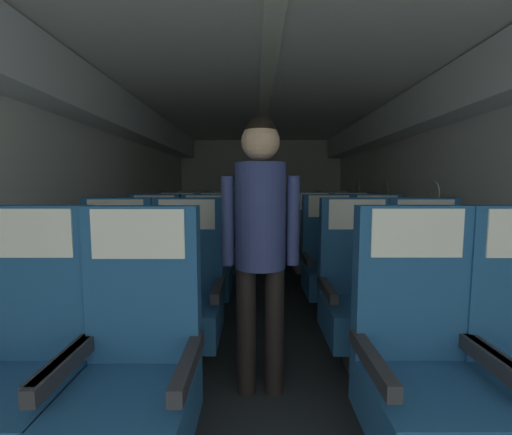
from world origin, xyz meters
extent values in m
cube|color=#23282D|center=(0.00, 3.59, -0.01)|extent=(3.54, 7.58, 0.02)
cube|color=silver|center=(-1.67, 3.59, 1.07)|extent=(0.08, 7.18, 2.13)
cube|color=silver|center=(1.67, 3.59, 1.07)|extent=(0.08, 7.18, 2.13)
cube|color=silver|center=(0.00, 3.59, 2.13)|extent=(3.42, 7.18, 0.06)
cube|color=silver|center=(0.00, 7.20, 1.07)|extent=(3.42, 0.06, 2.13)
cube|color=silver|center=(-1.49, 3.59, 1.91)|extent=(0.29, 6.89, 0.36)
cube|color=silver|center=(1.49, 3.59, 1.91)|extent=(0.29, 6.89, 0.36)
cube|color=white|center=(0.00, 3.59, 2.09)|extent=(0.12, 6.46, 0.02)
cylinder|color=white|center=(1.63, 3.59, 1.11)|extent=(0.01, 0.26, 0.26)
cylinder|color=white|center=(1.63, 4.78, 1.11)|extent=(0.01, 0.26, 0.26)
cylinder|color=white|center=(1.63, 5.98, 1.11)|extent=(0.01, 0.26, 0.26)
cube|color=navy|center=(-1.03, 1.52, 0.34)|extent=(0.47, 0.49, 0.23)
cube|color=navy|center=(-1.03, 1.72, 0.78)|extent=(0.47, 0.09, 0.66)
cube|color=#28282D|center=(-0.81, 1.52, 0.54)|extent=(0.05, 0.42, 0.06)
cube|color=silver|center=(-1.03, 1.68, 1.00)|extent=(0.37, 0.01, 0.20)
cube|color=navy|center=(-0.57, 1.50, 0.34)|extent=(0.47, 0.49, 0.23)
cube|color=navy|center=(-0.57, 1.70, 0.78)|extent=(0.47, 0.09, 0.66)
cube|color=#28282D|center=(-0.35, 1.50, 0.54)|extent=(0.05, 0.42, 0.06)
cube|color=#28282D|center=(-0.79, 1.50, 0.54)|extent=(0.05, 0.42, 0.06)
cube|color=silver|center=(-0.57, 1.65, 1.00)|extent=(0.37, 0.01, 0.20)
cube|color=#28282D|center=(0.80, 1.52, 0.54)|extent=(0.05, 0.42, 0.06)
cube|color=navy|center=(0.56, 1.52, 0.34)|extent=(0.47, 0.49, 0.23)
cube|color=navy|center=(0.56, 1.73, 0.78)|extent=(0.47, 0.09, 0.66)
cube|color=#28282D|center=(0.78, 1.52, 0.54)|extent=(0.05, 0.42, 0.06)
cube|color=#28282D|center=(0.33, 1.52, 0.54)|extent=(0.05, 0.42, 0.06)
cube|color=silver|center=(0.56, 1.68, 1.00)|extent=(0.37, 0.01, 0.20)
cube|color=#38383D|center=(-1.03, 2.39, 0.11)|extent=(0.17, 0.18, 0.23)
cube|color=navy|center=(-1.03, 2.39, 0.34)|extent=(0.47, 0.49, 0.23)
cube|color=navy|center=(-1.03, 2.59, 0.78)|extent=(0.47, 0.09, 0.66)
cube|color=#28282D|center=(-0.81, 2.39, 0.54)|extent=(0.05, 0.42, 0.06)
cube|color=#28282D|center=(-1.26, 2.39, 0.54)|extent=(0.05, 0.42, 0.06)
cube|color=silver|center=(-1.03, 2.54, 1.00)|extent=(0.37, 0.01, 0.20)
cube|color=#38383D|center=(-0.56, 2.38, 0.11)|extent=(0.17, 0.18, 0.23)
cube|color=navy|center=(-0.56, 2.38, 0.34)|extent=(0.47, 0.49, 0.23)
cube|color=navy|center=(-0.56, 2.58, 0.78)|extent=(0.47, 0.09, 0.66)
cube|color=#28282D|center=(-0.34, 2.38, 0.54)|extent=(0.05, 0.42, 0.06)
cube|color=#28282D|center=(-0.78, 2.38, 0.54)|extent=(0.05, 0.42, 0.06)
cube|color=silver|center=(-0.56, 2.54, 1.00)|extent=(0.37, 0.01, 0.20)
cube|color=#38383D|center=(1.02, 2.37, 0.11)|extent=(0.17, 0.18, 0.23)
cube|color=navy|center=(1.02, 2.37, 0.34)|extent=(0.47, 0.49, 0.23)
cube|color=navy|center=(1.02, 2.57, 0.78)|extent=(0.47, 0.09, 0.66)
cube|color=#28282D|center=(1.25, 2.37, 0.54)|extent=(0.05, 0.42, 0.06)
cube|color=#28282D|center=(0.80, 2.37, 0.54)|extent=(0.05, 0.42, 0.06)
cube|color=silver|center=(1.02, 2.52, 1.00)|extent=(0.37, 0.01, 0.20)
cube|color=#38383D|center=(0.57, 2.38, 0.11)|extent=(0.17, 0.18, 0.23)
cube|color=navy|center=(0.57, 2.38, 0.34)|extent=(0.47, 0.49, 0.23)
cube|color=navy|center=(0.57, 2.58, 0.78)|extent=(0.47, 0.09, 0.66)
cube|color=#28282D|center=(0.80, 2.38, 0.54)|extent=(0.05, 0.42, 0.06)
cube|color=#28282D|center=(0.35, 2.38, 0.54)|extent=(0.05, 0.42, 0.06)
cube|color=silver|center=(0.57, 2.53, 1.00)|extent=(0.37, 0.01, 0.20)
cube|color=#38383D|center=(-1.04, 3.24, 0.11)|extent=(0.17, 0.18, 0.23)
cube|color=navy|center=(-1.04, 3.24, 0.34)|extent=(0.47, 0.49, 0.23)
cube|color=navy|center=(-1.04, 3.44, 0.78)|extent=(0.47, 0.09, 0.66)
cube|color=#28282D|center=(-0.81, 3.24, 0.54)|extent=(0.05, 0.42, 0.06)
cube|color=#28282D|center=(-1.26, 3.24, 0.54)|extent=(0.05, 0.42, 0.06)
cube|color=silver|center=(-1.04, 3.39, 1.00)|extent=(0.37, 0.01, 0.20)
cube|color=#38383D|center=(-0.56, 3.23, 0.11)|extent=(0.17, 0.18, 0.23)
cube|color=navy|center=(-0.56, 3.23, 0.34)|extent=(0.47, 0.49, 0.23)
cube|color=navy|center=(-0.56, 3.43, 0.78)|extent=(0.47, 0.09, 0.66)
cube|color=#28282D|center=(-0.33, 3.23, 0.54)|extent=(0.05, 0.42, 0.06)
cube|color=#28282D|center=(-0.78, 3.23, 0.54)|extent=(0.05, 0.42, 0.06)
cube|color=silver|center=(-0.56, 3.38, 1.00)|extent=(0.37, 0.01, 0.20)
cube|color=#38383D|center=(1.02, 3.23, 0.11)|extent=(0.17, 0.18, 0.23)
cube|color=navy|center=(1.02, 3.23, 0.34)|extent=(0.47, 0.49, 0.23)
cube|color=navy|center=(1.02, 3.44, 0.78)|extent=(0.47, 0.09, 0.66)
cube|color=#28282D|center=(1.25, 3.23, 0.54)|extent=(0.05, 0.42, 0.06)
cube|color=#28282D|center=(0.80, 3.23, 0.54)|extent=(0.05, 0.42, 0.06)
cube|color=silver|center=(1.02, 3.39, 1.00)|extent=(0.37, 0.01, 0.20)
cube|color=#38383D|center=(0.57, 3.23, 0.11)|extent=(0.17, 0.18, 0.23)
cube|color=navy|center=(0.57, 3.23, 0.34)|extent=(0.47, 0.49, 0.23)
cube|color=navy|center=(0.57, 3.44, 0.78)|extent=(0.47, 0.09, 0.66)
cube|color=#28282D|center=(0.80, 3.23, 0.54)|extent=(0.05, 0.42, 0.06)
cube|color=#28282D|center=(0.35, 3.23, 0.54)|extent=(0.05, 0.42, 0.06)
cube|color=silver|center=(0.57, 3.39, 1.00)|extent=(0.37, 0.01, 0.20)
cube|color=#38383D|center=(-1.03, 4.10, 0.11)|extent=(0.17, 0.18, 0.23)
cube|color=#4C5666|center=(-1.03, 4.10, 0.34)|extent=(0.47, 0.49, 0.23)
cube|color=#4C5666|center=(-1.03, 4.31, 0.78)|extent=(0.47, 0.09, 0.66)
cube|color=#28282D|center=(-0.81, 4.10, 0.54)|extent=(0.05, 0.42, 0.06)
cube|color=#28282D|center=(-1.25, 4.10, 0.54)|extent=(0.05, 0.42, 0.06)
cube|color=silver|center=(-1.03, 4.26, 1.00)|extent=(0.37, 0.01, 0.20)
cube|color=#38383D|center=(-0.56, 4.10, 0.11)|extent=(0.17, 0.18, 0.23)
cube|color=#4C5666|center=(-0.56, 4.10, 0.34)|extent=(0.47, 0.49, 0.23)
cube|color=#4C5666|center=(-0.56, 4.30, 0.78)|extent=(0.47, 0.09, 0.66)
cube|color=#28282D|center=(-0.33, 4.10, 0.54)|extent=(0.05, 0.42, 0.06)
cube|color=#28282D|center=(-0.78, 4.10, 0.54)|extent=(0.05, 0.42, 0.06)
cube|color=silver|center=(-0.56, 4.26, 1.00)|extent=(0.37, 0.01, 0.20)
cube|color=#38383D|center=(1.03, 4.10, 0.11)|extent=(0.17, 0.18, 0.23)
cube|color=#4C5666|center=(1.03, 4.10, 0.34)|extent=(0.47, 0.49, 0.23)
cube|color=#4C5666|center=(1.03, 4.30, 0.78)|extent=(0.47, 0.09, 0.66)
cube|color=#28282D|center=(1.25, 4.10, 0.54)|extent=(0.05, 0.42, 0.06)
cube|color=#28282D|center=(0.80, 4.10, 0.54)|extent=(0.05, 0.42, 0.06)
cube|color=silver|center=(1.03, 4.25, 1.00)|extent=(0.37, 0.01, 0.20)
cube|color=#38383D|center=(0.57, 4.10, 0.11)|extent=(0.17, 0.18, 0.23)
cube|color=#4C5666|center=(0.57, 4.10, 0.34)|extent=(0.47, 0.49, 0.23)
cube|color=#4C5666|center=(0.57, 4.31, 0.78)|extent=(0.47, 0.09, 0.66)
cube|color=#28282D|center=(0.79, 4.10, 0.54)|extent=(0.05, 0.42, 0.06)
cube|color=#28282D|center=(0.35, 4.10, 0.54)|extent=(0.05, 0.42, 0.06)
cube|color=silver|center=(0.57, 4.26, 1.00)|extent=(0.37, 0.01, 0.20)
cube|color=#38383D|center=(-1.04, 4.98, 0.11)|extent=(0.17, 0.18, 0.23)
cube|color=#4C5666|center=(-1.04, 4.98, 0.34)|extent=(0.47, 0.49, 0.23)
cube|color=#4C5666|center=(-1.04, 5.18, 0.78)|extent=(0.47, 0.09, 0.66)
cube|color=#28282D|center=(-0.81, 4.98, 0.54)|extent=(0.05, 0.42, 0.06)
cube|color=#28282D|center=(-1.26, 4.98, 0.54)|extent=(0.05, 0.42, 0.06)
cube|color=silver|center=(-1.04, 5.14, 1.00)|extent=(0.37, 0.01, 0.20)
cube|color=#38383D|center=(-0.56, 4.97, 0.11)|extent=(0.17, 0.18, 0.23)
cube|color=#4C5666|center=(-0.56, 4.97, 0.34)|extent=(0.47, 0.49, 0.23)
cube|color=#4C5666|center=(-0.56, 5.18, 0.78)|extent=(0.47, 0.09, 0.66)
cube|color=#28282D|center=(-0.34, 4.97, 0.54)|extent=(0.05, 0.42, 0.06)
cube|color=#28282D|center=(-0.79, 4.97, 0.54)|extent=(0.05, 0.42, 0.06)
cube|color=silver|center=(-0.56, 5.13, 1.00)|extent=(0.37, 0.01, 0.20)
cube|color=#38383D|center=(1.03, 4.96, 0.11)|extent=(0.17, 0.18, 0.23)
cube|color=#4C5666|center=(1.03, 4.96, 0.34)|extent=(0.47, 0.49, 0.23)
cube|color=#4C5666|center=(1.03, 5.17, 0.78)|extent=(0.47, 0.09, 0.66)
cube|color=#28282D|center=(1.25, 4.96, 0.54)|extent=(0.05, 0.42, 0.06)
cube|color=#28282D|center=(0.80, 4.96, 0.54)|extent=(0.05, 0.42, 0.06)
cube|color=silver|center=(1.03, 5.12, 1.00)|extent=(0.37, 0.01, 0.20)
cube|color=#38383D|center=(0.57, 4.98, 0.11)|extent=(0.17, 0.18, 0.23)
cube|color=#4C5666|center=(0.57, 4.98, 0.34)|extent=(0.47, 0.49, 0.23)
cube|color=#4C5666|center=(0.57, 5.18, 0.78)|extent=(0.47, 0.09, 0.66)
cube|color=#28282D|center=(0.79, 4.98, 0.54)|extent=(0.05, 0.42, 0.06)
cube|color=#28282D|center=(0.35, 4.98, 0.54)|extent=(0.05, 0.42, 0.06)
cube|color=silver|center=(0.57, 5.14, 1.00)|extent=(0.37, 0.01, 0.20)
cylinder|color=black|center=(-0.15, 2.16, 0.37)|extent=(0.11, 0.11, 0.74)
cylinder|color=black|center=(0.01, 2.16, 0.37)|extent=(0.11, 0.11, 0.74)
cylinder|color=navy|center=(-0.07, 2.16, 1.02)|extent=(0.28, 0.28, 0.58)
cylinder|color=navy|center=(-0.25, 2.16, 1.00)|extent=(0.07, 0.07, 0.49)
cylinder|color=navy|center=(0.11, 2.16, 1.00)|extent=(0.07, 0.07, 0.49)
sphere|color=tan|center=(-0.07, 2.16, 1.43)|extent=(0.21, 0.21, 0.21)
sphere|color=black|center=(-0.07, 2.16, 1.47)|extent=(0.18, 0.18, 0.18)
camera|label=1|loc=(-0.10, 0.35, 1.19)|focal=23.12mm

